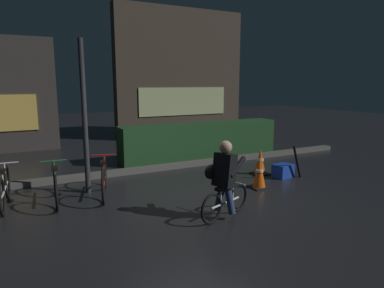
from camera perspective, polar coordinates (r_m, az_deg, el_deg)
The scene contains 13 objects.
ground_plane at distance 6.55m, azimuth 0.88°, elevation -8.75°, with size 40.00×40.00×0.00m, color black.
sidewalk_curb at distance 8.45m, azimuth -6.23°, elevation -4.03°, with size 12.00×0.24×0.12m, color #56544F.
hedge_row at distance 9.91m, azimuth 1.55°, elevation 0.69°, with size 4.80×0.70×0.99m, color #214723.
storefront_right at distance 14.03m, azimuth -1.91°, elevation 11.64°, with size 5.39×0.54×5.01m.
street_post at distance 6.78m, azimuth -17.49°, elevation 4.13°, with size 0.10×0.10×2.93m, color #2D2D33.
parked_bike_leftmost at distance 6.77m, azimuth -28.76°, elevation -6.46°, with size 0.46×1.58×0.73m.
parked_bike_left_mid at distance 6.61m, azimuth -21.83°, elevation -6.30°, with size 0.46×1.56×0.72m.
parked_bike_center_left at distance 6.71m, azimuth -14.43°, elevation -5.55°, with size 0.53×1.58×0.75m.
traffic_cone_near at distance 7.12m, azimuth 11.17°, elevation -4.82°, with size 0.36×0.36×0.63m.
traffic_cone_far at distance 8.17m, azimuth 11.29°, elevation -2.96°, with size 0.36×0.36×0.62m.
blue_crate at distance 8.08m, azimuth 14.93°, elevation -4.32°, with size 0.44×0.32×0.30m, color #193DB7.
cyclist at distance 5.41m, azimuth 5.28°, elevation -5.88°, with size 1.13×0.51×1.25m.
closed_umbrella at distance 7.96m, azimuth 17.10°, elevation -2.85°, with size 0.05×0.05×0.85m, color black.
Camera 1 is at (-2.94, -5.45, 2.11)m, focal length 31.99 mm.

